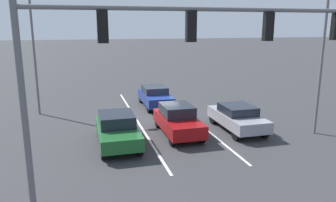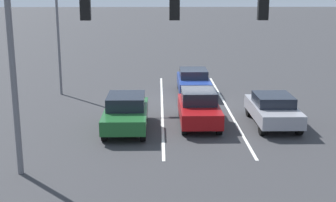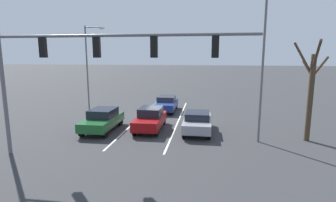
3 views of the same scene
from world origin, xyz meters
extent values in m
plane|color=#333335|center=(0.00, 0.00, 0.00)|extent=(240.00, 240.00, 0.00)
cube|color=silver|center=(-1.68, 1.77, 0.01)|extent=(0.12, 15.55, 0.01)
cube|color=silver|center=(1.68, 1.77, 0.01)|extent=(0.12, 15.55, 0.01)
cube|color=maroon|center=(0.04, 4.95, 0.64)|extent=(1.74, 4.10, 0.65)
cube|color=black|center=(0.04, 4.69, 1.26)|extent=(1.53, 1.93, 0.58)
cube|color=red|center=(-0.57, 2.94, 0.80)|extent=(0.24, 0.06, 0.12)
cube|color=red|center=(0.65, 2.94, 0.80)|extent=(0.24, 0.06, 0.12)
cylinder|color=black|center=(-0.70, 6.44, 0.32)|extent=(0.22, 0.63, 0.63)
cylinder|color=black|center=(0.78, 6.44, 0.32)|extent=(0.22, 0.63, 0.63)
cylinder|color=black|center=(-0.70, 3.47, 0.32)|extent=(0.22, 0.63, 0.63)
cylinder|color=black|center=(0.78, 3.47, 0.32)|extent=(0.22, 0.63, 0.63)
cube|color=#1E5928|center=(3.28, 5.68, 0.65)|extent=(1.82, 4.24, 0.60)
cube|color=black|center=(3.28, 5.48, 1.23)|extent=(1.61, 2.02, 0.56)
cube|color=red|center=(2.64, 3.59, 0.80)|extent=(0.24, 0.06, 0.12)
cube|color=red|center=(3.92, 3.59, 0.80)|extent=(0.24, 0.06, 0.12)
cylinder|color=black|center=(2.50, 7.19, 0.35)|extent=(0.22, 0.70, 0.70)
cylinder|color=black|center=(4.06, 7.19, 0.35)|extent=(0.22, 0.70, 0.70)
cylinder|color=black|center=(2.50, 4.16, 0.35)|extent=(0.22, 0.70, 0.70)
cylinder|color=black|center=(4.06, 4.16, 0.35)|extent=(0.22, 0.70, 0.70)
cube|color=gray|center=(-3.28, 5.08, 0.65)|extent=(1.83, 4.16, 0.59)
cube|color=black|center=(-3.28, 5.08, 1.17)|extent=(1.61, 1.90, 0.45)
cube|color=red|center=(-3.92, 3.04, 0.80)|extent=(0.24, 0.06, 0.12)
cube|color=red|center=(-2.64, 3.04, 0.80)|extent=(0.24, 0.06, 0.12)
cylinder|color=black|center=(-4.06, 6.56, 0.35)|extent=(0.22, 0.71, 0.71)
cylinder|color=black|center=(-2.50, 6.56, 0.35)|extent=(0.22, 0.71, 0.71)
cylinder|color=black|center=(-4.06, 3.60, 0.35)|extent=(0.22, 0.71, 0.71)
cylinder|color=black|center=(-2.50, 3.60, 0.35)|extent=(0.22, 0.71, 0.71)
cube|color=navy|center=(-0.17, -1.30, 0.64)|extent=(1.77, 4.12, 0.62)
cube|color=black|center=(-0.17, -1.48, 1.19)|extent=(1.56, 1.97, 0.48)
cube|color=red|center=(-0.79, -3.32, 0.79)|extent=(0.24, 0.06, 0.12)
cube|color=red|center=(0.45, -3.32, 0.79)|extent=(0.24, 0.06, 0.12)
cylinder|color=black|center=(-0.92, 0.19, 0.32)|extent=(0.22, 0.65, 0.65)
cylinder|color=black|center=(0.59, 0.19, 0.32)|extent=(0.22, 0.65, 0.65)
cylinder|color=black|center=(-0.92, -2.78, 0.32)|extent=(0.22, 0.65, 0.65)
cylinder|color=black|center=(0.59, -2.78, 0.32)|extent=(0.22, 0.65, 0.65)
cylinder|color=slate|center=(6.49, 10.55, 3.22)|extent=(0.20, 0.20, 6.43)
cube|color=black|center=(-1.41, 10.55, 5.55)|extent=(0.32, 0.22, 0.95)
sphere|color=#4C420C|center=(-1.41, 10.39, 5.55)|extent=(0.20, 0.20, 0.20)
sphere|color=#0A3814|center=(-1.41, 10.39, 5.27)|extent=(0.20, 0.20, 0.20)
cube|color=black|center=(1.35, 10.55, 5.55)|extent=(0.32, 0.22, 0.95)
sphere|color=#4C420C|center=(1.35, 10.39, 5.55)|extent=(0.20, 0.20, 0.20)
sphere|color=#0A3814|center=(1.35, 10.39, 5.27)|extent=(0.20, 0.20, 0.20)
cube|color=black|center=(4.11, 10.55, 5.55)|extent=(0.32, 0.22, 0.95)
sphere|color=#4C420C|center=(4.11, 10.39, 5.55)|extent=(0.20, 0.20, 0.20)
sphere|color=#0A3814|center=(4.11, 10.39, 5.27)|extent=(0.20, 0.20, 0.20)
cylinder|color=slate|center=(7.51, -1.31, 3.96)|extent=(0.14, 0.14, 7.91)
camera|label=1|loc=(4.83, 20.61, 5.59)|focal=35.00mm
camera|label=2|loc=(1.85, 25.29, 6.10)|focal=50.00mm
camera|label=3|loc=(-3.80, 22.54, 5.18)|focal=28.00mm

